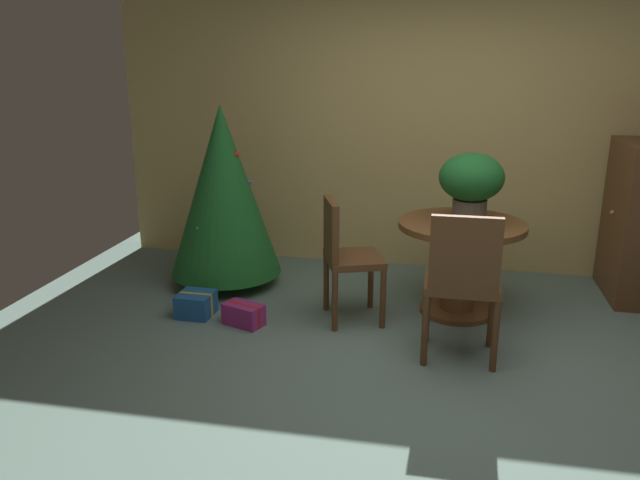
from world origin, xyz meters
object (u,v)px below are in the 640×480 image
holiday_tree (223,191)px  gift_box_blue (196,304)px  wooden_chair_left_near (345,253)px  gift_box_purple (244,314)px  round_dining_table (460,256)px  wooden_chair_near (463,278)px  flower_vase (471,181)px

holiday_tree → gift_box_blue: (-0.00, -0.70, -0.73)m
gift_box_blue → holiday_tree: bearing=89.9°
holiday_tree → wooden_chair_left_near: bearing=-26.2°
wooden_chair_left_near → gift_box_purple: bearing=-160.8°
gift_box_purple → round_dining_table: bearing=19.7°
round_dining_table → wooden_chair_near: bearing=-90.0°
round_dining_table → gift_box_blue: bearing=-166.9°
round_dining_table → holiday_tree: holiday_tree is taller
wooden_chair_near → gift_box_blue: size_ratio=3.75×
wooden_chair_near → holiday_tree: size_ratio=0.65×
round_dining_table → wooden_chair_near: wooden_chair_near is taller
round_dining_table → flower_vase: (0.04, 0.03, 0.56)m
gift_box_blue → gift_box_purple: bearing=-13.3°
gift_box_blue → wooden_chair_left_near: bearing=7.6°
flower_vase → gift_box_purple: size_ratio=1.54×
round_dining_table → wooden_chair_near: 0.82m
wooden_chair_left_near → gift_box_blue: wooden_chair_left_near is taller
gift_box_purple → gift_box_blue: 0.42m
wooden_chair_left_near → gift_box_blue: (-1.12, -0.15, -0.44)m
round_dining_table → holiday_tree: size_ratio=0.62×
flower_vase → gift_box_blue: 2.25m
round_dining_table → wooden_chair_near: (0.00, -0.81, 0.11)m
wooden_chair_left_near → holiday_tree: bearing=153.8°
round_dining_table → gift_box_blue: size_ratio=3.56×
holiday_tree → round_dining_table: bearing=-7.3°
flower_vase → wooden_chair_left_near: (-0.88, -0.34, -0.50)m
wooden_chair_left_near → holiday_tree: size_ratio=0.60×
round_dining_table → wooden_chair_left_near: bearing=-160.0°
flower_vase → holiday_tree: (-1.99, 0.21, -0.20)m
flower_vase → wooden_chair_left_near: size_ratio=0.56×
flower_vase → gift_box_blue: size_ratio=1.93×
round_dining_table → holiday_tree: (-1.95, 0.25, 0.36)m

